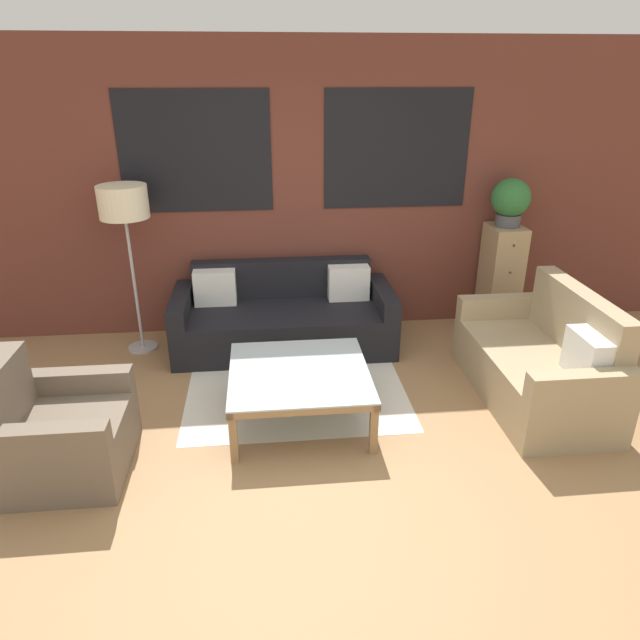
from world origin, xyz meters
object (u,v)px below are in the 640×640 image
at_px(armchair_corner, 59,434).
at_px(floor_lamp, 124,208).
at_px(settee_vintage, 540,364).
at_px(potted_plant, 510,200).
at_px(couch_dark, 284,319).
at_px(coffee_table, 299,377).
at_px(drawer_cabinet, 500,278).

xyz_separation_m(armchair_corner, floor_lamp, (0.20, 1.83, 1.11)).
xyz_separation_m(settee_vintage, potted_plant, (0.20, 1.41, 1.03)).
xyz_separation_m(armchair_corner, potted_plant, (3.81, 1.97, 1.06)).
height_order(couch_dark, coffee_table, couch_dark).
distance_m(armchair_corner, potted_plant, 4.41).
height_order(floor_lamp, drawer_cabinet, floor_lamp).
height_order(settee_vintage, potted_plant, potted_plant).
bearing_deg(drawer_cabinet, settee_vintage, -98.22).
height_order(settee_vintage, armchair_corner, settee_vintage).
xyz_separation_m(coffee_table, potted_plant, (2.17, 1.52, 0.97)).
relative_size(drawer_cabinet, potted_plant, 2.33).
height_order(armchair_corner, coffee_table, armchair_corner).
distance_m(coffee_table, drawer_cabinet, 2.65).
relative_size(settee_vintage, armchair_corner, 1.87).
relative_size(floor_lamp, potted_plant, 3.39).
bearing_deg(settee_vintage, couch_dark, 149.08).
bearing_deg(couch_dark, armchair_corner, -131.79).
distance_m(couch_dark, drawer_cabinet, 2.25).
distance_m(settee_vintage, potted_plant, 1.76).
height_order(coffee_table, drawer_cabinet, drawer_cabinet).
xyz_separation_m(settee_vintage, coffee_table, (-1.97, -0.11, 0.06)).
relative_size(couch_dark, coffee_table, 1.99).
bearing_deg(floor_lamp, armchair_corner, -96.09).
bearing_deg(settee_vintage, coffee_table, -176.87).
distance_m(coffee_table, floor_lamp, 2.24).
distance_m(settee_vintage, floor_lamp, 3.79).
bearing_deg(settee_vintage, floor_lamp, 159.48).
xyz_separation_m(coffee_table, drawer_cabinet, (2.17, 1.52, 0.18)).
bearing_deg(coffee_table, drawer_cabinet, 35.00).
xyz_separation_m(settee_vintage, drawer_cabinet, (0.20, 1.41, 0.23)).
bearing_deg(couch_dark, potted_plant, 5.12).
bearing_deg(floor_lamp, couch_dark, -2.61).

